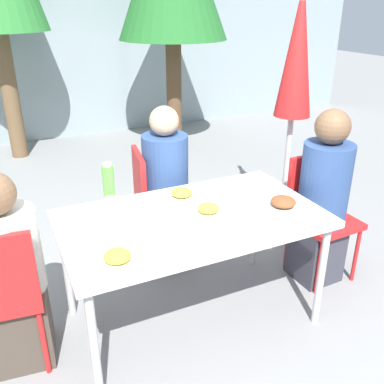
% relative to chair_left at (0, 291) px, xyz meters
% --- Properties ---
extents(ground_plane, '(24.00, 24.00, 0.00)m').
position_rel_chair_left_xyz_m(ground_plane, '(1.05, -0.04, -0.52)').
color(ground_plane, gray).
extents(building_facade, '(10.00, 0.20, 3.00)m').
position_rel_chair_left_xyz_m(building_facade, '(1.05, 4.42, 0.98)').
color(building_facade, '#89999E').
rests_on(building_facade, ground).
extents(dining_table, '(1.49, 0.85, 0.73)m').
position_rel_chair_left_xyz_m(dining_table, '(1.05, -0.04, 0.16)').
color(dining_table, white).
rests_on(dining_table, ground).
extents(chair_left, '(0.44, 0.44, 0.88)m').
position_rel_chair_left_xyz_m(chair_left, '(0.00, 0.00, 0.00)').
color(chair_left, red).
rests_on(chair_left, ground).
extents(person_left, '(0.36, 0.36, 1.12)m').
position_rel_chair_left_xyz_m(person_left, '(0.06, 0.07, 0.00)').
color(person_left, '#473D33').
rests_on(person_left, ground).
extents(chair_right, '(0.41, 0.41, 0.88)m').
position_rel_chair_left_xyz_m(chair_right, '(2.10, 0.07, 0.00)').
color(chair_right, red).
rests_on(chair_right, ground).
extents(person_right, '(0.33, 0.33, 1.24)m').
position_rel_chair_left_xyz_m(person_right, '(2.05, -0.01, 0.07)').
color(person_right, '#383842').
rests_on(person_right, ground).
extents(chair_far, '(0.46, 0.46, 0.88)m').
position_rel_chair_left_xyz_m(chair_far, '(1.09, 0.70, 0.00)').
color(chair_far, red).
rests_on(chair_far, ground).
extents(person_far, '(0.34, 0.34, 1.21)m').
position_rel_chair_left_xyz_m(person_far, '(1.16, 0.63, 0.06)').
color(person_far, '#473D33').
rests_on(person_far, ground).
extents(closed_umbrella, '(0.36, 0.36, 2.01)m').
position_rel_chair_left_xyz_m(closed_umbrella, '(2.24, 0.64, 0.87)').
color(closed_umbrella, '#333333').
rests_on(closed_umbrella, ground).
extents(plate_0, '(0.23, 0.23, 0.07)m').
position_rel_chair_left_xyz_m(plate_0, '(0.53, -0.33, 0.23)').
color(plate_0, white).
rests_on(plate_0, dining_table).
extents(plate_1, '(0.22, 0.22, 0.06)m').
position_rel_chair_left_xyz_m(plate_1, '(1.15, -0.06, 0.23)').
color(plate_1, white).
rests_on(plate_1, dining_table).
extents(plate_2, '(0.27, 0.27, 0.07)m').
position_rel_chair_left_xyz_m(plate_2, '(1.58, -0.18, 0.24)').
color(plate_2, white).
rests_on(plate_2, dining_table).
extents(plate_3, '(0.23, 0.23, 0.07)m').
position_rel_chair_left_xyz_m(plate_3, '(1.10, 0.20, 0.23)').
color(plate_3, white).
rests_on(plate_3, dining_table).
extents(bottle, '(0.07, 0.07, 0.26)m').
position_rel_chair_left_xyz_m(bottle, '(0.68, 0.33, 0.33)').
color(bottle, '#51A338').
rests_on(bottle, dining_table).
extents(drinking_cup, '(0.08, 0.08, 0.08)m').
position_rel_chair_left_xyz_m(drinking_cup, '(0.66, 0.22, 0.25)').
color(drinking_cup, white).
rests_on(drinking_cup, dining_table).
extents(salad_bowl, '(0.17, 0.17, 0.05)m').
position_rel_chair_left_xyz_m(salad_bowl, '(0.76, -0.35, 0.24)').
color(salad_bowl, white).
rests_on(salad_bowl, dining_table).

